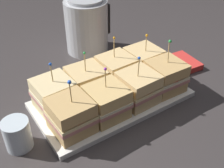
% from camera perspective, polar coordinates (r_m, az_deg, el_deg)
% --- Properties ---
extents(ground_plane, '(6.00, 6.00, 0.00)m').
position_cam_1_polar(ground_plane, '(0.95, -0.00, -3.53)').
color(ground_plane, '#383333').
extents(serving_platter, '(0.51, 0.27, 0.02)m').
position_cam_1_polar(serving_platter, '(0.95, -0.00, -3.11)').
color(serving_platter, white).
rests_on(serving_platter, ground_plane).
extents(sandwich_front_far_left, '(0.12, 0.12, 0.17)m').
position_cam_1_polar(sandwich_front_far_left, '(0.80, -8.29, -6.41)').
color(sandwich_front_far_left, tan).
rests_on(sandwich_front_far_left, serving_platter).
extents(sandwich_front_center_left, '(0.12, 0.12, 0.17)m').
position_cam_1_polar(sandwich_front_center_left, '(0.84, -1.12, -3.64)').
color(sandwich_front_center_left, tan).
rests_on(sandwich_front_center_left, serving_platter).
extents(sandwich_front_center_right, '(0.12, 0.12, 0.17)m').
position_cam_1_polar(sandwich_front_center_right, '(0.90, 5.32, -0.78)').
color(sandwich_front_center_right, '#DBB77A').
rests_on(sandwich_front_center_right, serving_platter).
extents(sandwich_front_far_right, '(0.12, 0.12, 0.18)m').
position_cam_1_polar(sandwich_front_far_right, '(0.97, 10.82, 1.58)').
color(sandwich_front_far_right, tan).
rests_on(sandwich_front_far_right, serving_platter).
extents(sandwich_back_far_left, '(0.12, 0.12, 0.16)m').
position_cam_1_polar(sandwich_back_far_left, '(0.89, -11.73, -2.08)').
color(sandwich_back_far_left, beige).
rests_on(sandwich_back_far_left, serving_platter).
extents(sandwich_back_center_left, '(0.12, 0.12, 0.17)m').
position_cam_1_polar(sandwich_back_center_left, '(0.93, -5.23, 0.38)').
color(sandwich_back_center_left, '#DBB77A').
rests_on(sandwich_back_center_left, serving_platter).
extents(sandwich_back_center_right, '(0.12, 0.12, 0.18)m').
position_cam_1_polar(sandwich_back_center_right, '(0.98, 0.87, 2.70)').
color(sandwich_back_center_right, '#DBB77A').
rests_on(sandwich_back_center_right, serving_platter).
extents(sandwich_back_far_right, '(0.12, 0.12, 0.16)m').
position_cam_1_polar(sandwich_back_far_right, '(1.04, 6.41, 4.64)').
color(sandwich_back_far_right, '#DBB77A').
rests_on(sandwich_back_far_right, serving_platter).
extents(kettle_steel, '(0.20, 0.18, 0.25)m').
position_cam_1_polar(kettle_steel, '(1.21, -5.16, 11.73)').
color(kettle_steel, '#B7BABF').
rests_on(kettle_steel, ground_plane).
extents(drinking_glass, '(0.07, 0.07, 0.09)m').
position_cam_1_polar(drinking_glass, '(0.82, -18.68, -9.67)').
color(drinking_glass, silver).
rests_on(drinking_glass, ground_plane).
extents(napkin_stack, '(0.14, 0.14, 0.02)m').
position_cam_1_polar(napkin_stack, '(1.16, 13.58, 4.05)').
color(napkin_stack, red).
rests_on(napkin_stack, ground_plane).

